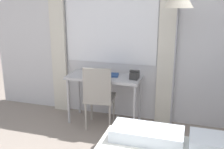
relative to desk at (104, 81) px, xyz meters
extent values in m
cube|color=silver|center=(0.30, 0.32, 0.70)|extent=(4.63, 0.05, 2.70)
cube|color=white|center=(0.00, 0.28, 0.95)|extent=(1.40, 0.01, 1.50)
cube|color=beige|center=(-0.84, 0.24, 0.65)|extent=(0.24, 0.06, 2.60)
cube|color=beige|center=(0.84, 0.24, 0.65)|extent=(0.24, 0.06, 2.60)
cube|color=#B2B2B7|center=(0.00, 0.00, 0.05)|extent=(1.07, 0.46, 0.04)
cylinder|color=#B2B2B7|center=(-0.49, -0.19, -0.31)|extent=(0.04, 0.04, 0.68)
cylinder|color=#B2B2B7|center=(0.49, -0.19, -0.31)|extent=(0.04, 0.04, 0.68)
cylinder|color=#B2B2B7|center=(-0.49, 0.19, -0.31)|extent=(0.04, 0.04, 0.68)
cylinder|color=#B2B2B7|center=(0.49, 0.19, -0.31)|extent=(0.04, 0.04, 0.68)
cube|color=gray|center=(-0.02, -0.14, -0.21)|extent=(0.45, 0.45, 0.05)
cube|color=gray|center=(0.01, -0.32, 0.04)|extent=(0.38, 0.09, 0.45)
cylinder|color=gray|center=(-0.16, -0.33, -0.44)|extent=(0.03, 0.03, 0.41)
cylinder|color=gray|center=(0.17, -0.29, -0.44)|extent=(0.03, 0.03, 0.41)
cylinder|color=gray|center=(-0.21, 0.01, -0.44)|extent=(0.03, 0.03, 0.41)
cylinder|color=gray|center=(0.13, 0.05, -0.44)|extent=(0.03, 0.03, 0.41)
cube|color=silver|center=(0.83, -1.19, -0.10)|extent=(0.68, 0.32, 0.12)
cylinder|color=#4C4C51|center=(0.98, -0.15, -0.63)|extent=(0.27, 0.27, 0.03)
cylinder|color=gray|center=(0.98, -0.15, 0.21)|extent=(0.02, 0.02, 1.65)
cube|color=#2D2D2D|center=(0.44, -0.01, 0.12)|extent=(0.11, 0.16, 0.09)
cube|color=#2D2D2D|center=(0.44, -0.01, 0.18)|extent=(0.13, 0.06, 0.02)
cube|color=navy|center=(0.08, 0.03, 0.09)|extent=(0.26, 0.22, 0.02)
cube|color=white|center=(0.08, 0.03, 0.09)|extent=(0.25, 0.21, 0.01)
camera|label=1|loc=(1.17, -3.42, 1.13)|focal=42.00mm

